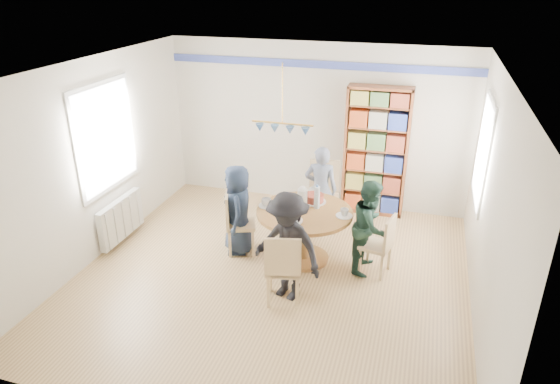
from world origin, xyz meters
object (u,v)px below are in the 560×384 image
at_px(person_left, 238,209).
at_px(person_near, 288,247).
at_px(bookshelf, 376,153).
at_px(person_far, 321,189).
at_px(radiator, 121,219).
at_px(chair_near, 283,266).
at_px(chair_right, 382,243).
at_px(chair_far, 324,192).
at_px(person_right, 370,226).
at_px(dining_table, 304,224).
at_px(chair_left, 235,220).

relative_size(person_left, person_near, 0.93).
bearing_deg(bookshelf, person_far, -128.47).
bearing_deg(radiator, bookshelf, 30.73).
height_order(radiator, chair_near, chair_near).
relative_size(radiator, chair_right, 1.19).
height_order(chair_far, chair_near, chair_far).
distance_m(person_right, person_near, 1.26).
bearing_deg(dining_table, chair_right, -3.18).
xyz_separation_m(chair_far, chair_near, (-0.03, -2.13, -0.05)).
xyz_separation_m(chair_near, person_far, (0.01, 1.98, 0.15)).
xyz_separation_m(chair_near, person_left, (-0.96, 1.03, 0.12)).
distance_m(radiator, chair_left, 1.75).
bearing_deg(bookshelf, radiator, -149.27).
bearing_deg(person_right, chair_near, 147.48).
xyz_separation_m(person_left, person_near, (0.97, -0.86, 0.05)).
bearing_deg(bookshelf, person_left, -132.41).
xyz_separation_m(chair_far, person_far, (-0.02, -0.15, 0.10)).
bearing_deg(person_near, person_left, 155.98).
height_order(chair_far, bookshelf, bookshelf).
distance_m(radiator, dining_table, 2.74).
bearing_deg(radiator, chair_near, -16.59).
xyz_separation_m(radiator, chair_right, (3.77, 0.19, 0.11)).
xyz_separation_m(person_far, person_near, (-0.00, -1.81, 0.02)).
bearing_deg(chair_far, radiator, -154.42).
height_order(radiator, person_near, person_near).
bearing_deg(person_near, radiator, -175.51).
bearing_deg(chair_right, person_near, -141.19).
bearing_deg(person_near, chair_right, 56.56).
distance_m(chair_far, chair_near, 2.13).
height_order(chair_right, chair_far, chair_far).
xyz_separation_m(radiator, person_far, (2.74, 1.16, 0.33)).
relative_size(dining_table, person_far, 0.96).
bearing_deg(bookshelf, dining_table, -111.73).
relative_size(chair_near, bookshelf, 0.46).
bearing_deg(radiator, chair_far, 25.58).
height_order(dining_table, person_right, person_right).
relative_size(chair_far, person_far, 0.77).
height_order(chair_left, chair_far, chair_far).
bearing_deg(radiator, person_far, 23.05).
bearing_deg(radiator, person_left, 7.03).
height_order(chair_far, person_near, person_near).
relative_size(chair_right, person_near, 0.61).
xyz_separation_m(chair_right, person_right, (-0.17, 0.08, 0.17)).
height_order(radiator, dining_table, dining_table).
bearing_deg(person_far, chair_near, 85.36).
relative_size(chair_near, person_near, 0.69).
distance_m(dining_table, chair_right, 1.06).
xyz_separation_m(chair_right, person_left, (-2.00, 0.03, 0.19)).
bearing_deg(chair_near, bookshelf, 76.14).
relative_size(person_right, bookshelf, 0.61).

